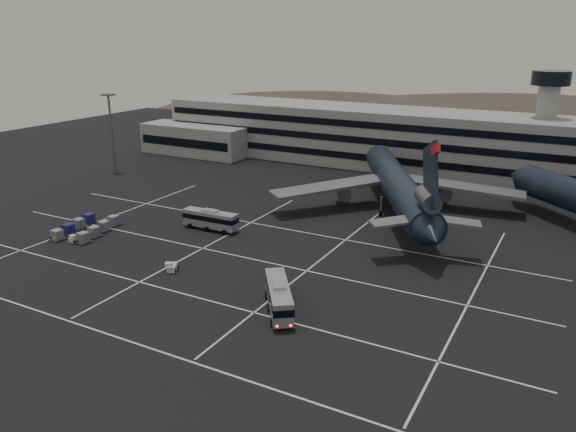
% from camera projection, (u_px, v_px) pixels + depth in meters
% --- Properties ---
extents(ground, '(260.00, 260.00, 0.00)m').
position_uv_depth(ground, '(220.00, 265.00, 80.67)').
color(ground, black).
rests_on(ground, ground).
extents(lane_markings, '(90.00, 55.62, 0.01)m').
position_uv_depth(lane_markings, '(228.00, 264.00, 80.84)').
color(lane_markings, silver).
rests_on(lane_markings, ground).
extents(terminal, '(125.00, 26.00, 24.00)m').
position_uv_depth(terminal, '(374.00, 137.00, 139.25)').
color(terminal, gray).
rests_on(terminal, ground).
extents(hills, '(352.00, 180.00, 44.00)m').
position_uv_depth(hills, '(511.00, 151.00, 218.25)').
color(hills, '#38332B').
rests_on(hills, ground).
extents(lightpole_left, '(2.40, 2.40, 18.28)m').
position_uv_depth(lightpole_left, '(111.00, 122.00, 131.11)').
color(lightpole_left, slate).
rests_on(lightpole_left, ground).
extents(trijet_main, '(42.48, 53.22, 18.08)m').
position_uv_depth(trijet_main, '(398.00, 186.00, 101.74)').
color(trijet_main, black).
rests_on(trijet_main, ground).
extents(bus_near, '(8.06, 9.96, 3.70)m').
position_uv_depth(bus_near, '(279.00, 295.00, 66.70)').
color(bus_near, '#94969B').
rests_on(bus_near, ground).
extents(bus_far, '(10.01, 2.76, 3.51)m').
position_uv_depth(bus_far, '(210.00, 219.00, 94.42)').
color(bus_far, '#94969B').
rests_on(bus_far, ground).
extents(tug_a, '(1.22, 2.03, 1.29)m').
position_uv_depth(tug_a, '(75.00, 239.00, 89.21)').
color(tug_a, beige).
rests_on(tug_a, ground).
extents(tug_b, '(2.09, 2.45, 1.36)m').
position_uv_depth(tug_b, '(172.00, 267.00, 78.28)').
color(tug_b, beige).
rests_on(tug_b, ground).
extents(uld_cluster, '(8.94, 12.02, 1.78)m').
position_uv_depth(uld_cluster, '(86.00, 228.00, 93.16)').
color(uld_cluster, '#2D2D30').
rests_on(uld_cluster, ground).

